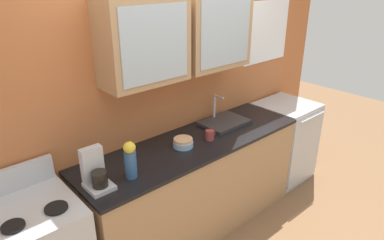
% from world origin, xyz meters
% --- Properties ---
extents(ground_plane, '(10.00, 10.00, 0.00)m').
position_xyz_m(ground_plane, '(0.00, 0.00, 0.00)').
color(ground_plane, brown).
extents(back_wall_unit, '(4.33, 0.41, 2.58)m').
position_xyz_m(back_wall_unit, '(0.01, 0.33, 1.40)').
color(back_wall_unit, '#B76638').
rests_on(back_wall_unit, ground_plane).
extents(counter, '(2.18, 0.65, 0.92)m').
position_xyz_m(counter, '(0.00, 0.00, 0.46)').
color(counter, '#A87F56').
rests_on(counter, ground_plane).
extents(sink_faucet, '(0.45, 0.33, 0.27)m').
position_xyz_m(sink_faucet, '(0.48, 0.11, 0.94)').
color(sink_faucet, '#2D2D30').
rests_on(sink_faucet, counter).
extents(bowl_stack, '(0.17, 0.17, 0.08)m').
position_xyz_m(bowl_stack, '(-0.13, -0.00, 0.96)').
color(bowl_stack, '#8CB7E0').
rests_on(bowl_stack, counter).
extents(vase, '(0.09, 0.09, 0.29)m').
position_xyz_m(vase, '(-0.72, -0.11, 1.07)').
color(vase, '#33598C').
rests_on(vase, counter).
extents(cup_near_sink, '(0.11, 0.08, 0.09)m').
position_xyz_m(cup_near_sink, '(0.13, -0.06, 0.96)').
color(cup_near_sink, '#993838').
rests_on(cup_near_sink, counter).
extents(dishwasher, '(0.60, 0.63, 0.92)m').
position_xyz_m(dishwasher, '(1.41, -0.00, 0.46)').
color(dishwasher, silver).
rests_on(dishwasher, ground_plane).
extents(coffee_maker, '(0.17, 0.20, 0.29)m').
position_xyz_m(coffee_maker, '(-0.97, -0.05, 1.03)').
color(coffee_maker, '#B7B7BC').
rests_on(coffee_maker, counter).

